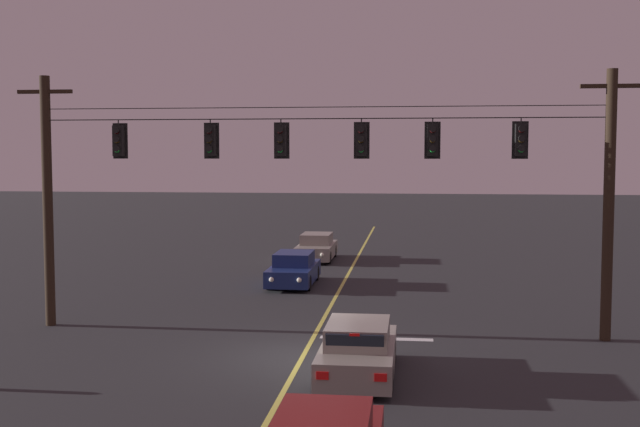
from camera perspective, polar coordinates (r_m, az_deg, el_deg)
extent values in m
plane|color=#28282B|center=(21.85, -1.23, -10.33)|extent=(180.00, 180.00, 0.00)
cube|color=#D1C64C|center=(30.45, 1.13, -6.13)|extent=(0.14, 60.00, 0.01)
cube|color=silver|center=(23.87, 4.13, -9.07)|extent=(3.40, 0.36, 0.01)
cylinder|color=#2D2116|center=(26.54, -19.23, 0.80)|extent=(0.32, 0.32, 8.02)
cube|color=#2D2116|center=(26.57, -19.42, 8.37)|extent=(1.80, 0.12, 0.12)
cylinder|color=slate|center=(26.55, -19.40, 7.62)|extent=(0.12, 0.12, 0.18)
cylinder|color=#2D2116|center=(24.52, 20.29, 0.50)|extent=(0.32, 0.32, 8.02)
cube|color=#2D2116|center=(24.55, 20.51, 8.70)|extent=(1.80, 0.12, 0.12)
cylinder|color=slate|center=(24.52, 20.49, 7.88)|extent=(0.12, 0.12, 0.18)
cylinder|color=black|center=(24.01, -0.29, 6.92)|extent=(17.37, 0.03, 0.03)
cylinder|color=black|center=(24.02, -0.29, 7.76)|extent=(17.37, 0.02, 0.02)
cylinder|color=black|center=(25.55, -14.49, 6.43)|extent=(0.04, 0.04, 0.18)
cube|color=black|center=(25.54, -14.46, 5.15)|extent=(0.32, 0.26, 0.96)
cube|color=black|center=(25.67, -14.34, 5.15)|extent=(0.48, 0.03, 1.12)
sphere|color=#380A0A|center=(25.39, -14.60, 5.80)|extent=(0.17, 0.17, 0.17)
cylinder|color=black|center=(25.36, -14.64, 5.90)|extent=(0.20, 0.10, 0.20)
sphere|color=#3D280A|center=(25.39, -14.59, 5.15)|extent=(0.17, 0.17, 0.17)
cylinder|color=black|center=(25.35, -14.63, 5.25)|extent=(0.20, 0.10, 0.20)
sphere|color=#1ED83F|center=(25.38, -14.58, 4.50)|extent=(0.17, 0.17, 0.17)
cylinder|color=black|center=(25.35, -14.62, 4.60)|extent=(0.20, 0.10, 0.20)
cylinder|color=black|center=(24.63, -8.00, 6.61)|extent=(0.04, 0.04, 0.18)
cube|color=black|center=(24.62, -7.99, 5.28)|extent=(0.32, 0.26, 0.96)
cube|color=black|center=(24.76, -7.90, 5.28)|extent=(0.48, 0.03, 1.12)
sphere|color=#380A0A|center=(24.47, -8.09, 5.96)|extent=(0.17, 0.17, 0.17)
cylinder|color=black|center=(24.43, -8.12, 6.06)|extent=(0.20, 0.10, 0.20)
sphere|color=#3D280A|center=(24.46, -8.08, 5.29)|extent=(0.17, 0.17, 0.17)
cylinder|color=black|center=(24.42, -8.11, 5.39)|extent=(0.20, 0.10, 0.20)
sphere|color=#1ED83F|center=(24.46, -8.08, 4.61)|extent=(0.17, 0.17, 0.17)
cylinder|color=black|center=(24.42, -8.10, 4.71)|extent=(0.20, 0.10, 0.20)
cylinder|color=black|center=(24.16, -2.87, 6.69)|extent=(0.04, 0.04, 0.18)
cube|color=black|center=(24.14, -2.86, 5.34)|extent=(0.32, 0.26, 0.96)
cube|color=black|center=(24.29, -2.81, 5.33)|extent=(0.48, 0.03, 1.12)
sphere|color=#380A0A|center=(23.99, -2.93, 6.03)|extent=(0.17, 0.17, 0.17)
cylinder|color=black|center=(23.96, -2.95, 6.13)|extent=(0.20, 0.10, 0.20)
sphere|color=#3D280A|center=(23.99, -2.93, 5.34)|extent=(0.17, 0.17, 0.17)
cylinder|color=black|center=(23.95, -2.95, 5.45)|extent=(0.20, 0.10, 0.20)
sphere|color=#1ED83F|center=(23.98, -2.93, 4.65)|extent=(0.17, 0.17, 0.17)
cylinder|color=black|center=(23.94, -2.94, 4.76)|extent=(0.20, 0.10, 0.20)
cylinder|color=black|center=(23.87, 3.04, 6.72)|extent=(0.04, 0.04, 0.18)
cube|color=black|center=(23.85, 3.03, 5.35)|extent=(0.32, 0.26, 0.96)
cube|color=black|center=(24.00, 3.06, 5.34)|extent=(0.48, 0.03, 1.12)
sphere|color=#380A0A|center=(23.70, 3.01, 6.05)|extent=(0.17, 0.17, 0.17)
cylinder|color=black|center=(23.66, 3.00, 6.16)|extent=(0.20, 0.10, 0.20)
sphere|color=#3D280A|center=(23.69, 3.01, 5.36)|extent=(0.17, 0.17, 0.17)
cylinder|color=black|center=(23.65, 3.00, 5.46)|extent=(0.20, 0.10, 0.20)
sphere|color=#1ED83F|center=(23.69, 3.00, 4.66)|extent=(0.17, 0.17, 0.17)
cylinder|color=black|center=(23.65, 3.00, 4.76)|extent=(0.20, 0.10, 0.20)
cylinder|color=black|center=(23.82, 8.22, 6.68)|extent=(0.04, 0.04, 0.18)
cube|color=black|center=(23.81, 8.20, 5.31)|extent=(0.32, 0.26, 0.96)
cube|color=black|center=(23.95, 8.19, 5.31)|extent=(0.48, 0.03, 1.12)
sphere|color=#380A0A|center=(23.65, 8.22, 6.02)|extent=(0.17, 0.17, 0.17)
cylinder|color=black|center=(23.61, 8.22, 6.12)|extent=(0.20, 0.10, 0.20)
sphere|color=#3D280A|center=(23.65, 8.21, 5.32)|extent=(0.17, 0.17, 0.17)
cylinder|color=black|center=(23.61, 8.21, 5.42)|extent=(0.20, 0.10, 0.20)
sphere|color=#1ED83F|center=(23.64, 8.20, 4.62)|extent=(0.17, 0.17, 0.17)
cylinder|color=black|center=(23.60, 8.21, 4.72)|extent=(0.20, 0.10, 0.20)
cylinder|color=black|center=(24.02, 14.44, 6.57)|extent=(0.04, 0.04, 0.18)
cube|color=black|center=(24.01, 14.42, 5.21)|extent=(0.32, 0.26, 0.96)
cube|color=black|center=(24.15, 14.37, 5.21)|extent=(0.48, 0.03, 1.12)
sphere|color=#380A0A|center=(23.85, 14.48, 5.91)|extent=(0.17, 0.17, 0.17)
cylinder|color=black|center=(23.82, 14.50, 6.01)|extent=(0.20, 0.10, 0.20)
sphere|color=#3D280A|center=(23.85, 14.47, 5.22)|extent=(0.17, 0.17, 0.17)
cylinder|color=black|center=(23.81, 14.48, 5.32)|extent=(0.20, 0.10, 0.20)
sphere|color=#1ED83F|center=(23.84, 14.46, 4.53)|extent=(0.17, 0.17, 0.17)
cylinder|color=black|center=(23.80, 14.47, 4.63)|extent=(0.20, 0.10, 0.20)
cube|color=gray|center=(19.84, 2.81, -10.34)|extent=(1.80, 4.30, 0.68)
cube|color=gray|center=(19.58, 2.79, -8.70)|extent=(1.51, 2.15, 0.54)
cube|color=black|center=(20.49, 2.98, -8.11)|extent=(1.40, 0.21, 0.48)
cube|color=black|center=(18.55, 2.55, -9.44)|extent=(1.37, 0.18, 0.46)
cylinder|color=black|center=(21.24, 0.90, -9.87)|extent=(0.22, 0.64, 0.64)
cylinder|color=black|center=(21.14, 5.24, -9.96)|extent=(0.22, 0.64, 0.64)
cylinder|color=black|center=(18.68, 0.03, -11.86)|extent=(0.22, 0.64, 0.64)
cylinder|color=black|center=(18.57, 5.00, -11.98)|extent=(0.22, 0.64, 0.64)
cube|color=red|center=(17.79, 0.18, -11.73)|extent=(0.28, 0.03, 0.18)
cube|color=red|center=(17.69, 4.44, -11.84)|extent=(0.28, 0.03, 0.18)
cube|color=red|center=(18.39, 2.53, -8.82)|extent=(0.24, 0.04, 0.06)
cube|color=navy|center=(33.25, -1.93, -4.36)|extent=(1.80, 4.30, 0.68)
cube|color=navy|center=(33.28, -1.90, -3.29)|extent=(1.51, 2.15, 0.54)
cube|color=black|center=(32.36, -2.16, -3.51)|extent=(1.40, 0.21, 0.48)
cube|color=black|center=(34.32, -1.63, -3.06)|extent=(1.37, 0.18, 0.46)
cylinder|color=black|center=(31.86, -0.89, -5.08)|extent=(0.22, 0.64, 0.64)
cylinder|color=black|center=(32.11, -3.70, -5.02)|extent=(0.22, 0.64, 0.64)
cylinder|color=black|center=(34.47, -0.29, -4.36)|extent=(0.22, 0.64, 0.64)
cylinder|color=black|center=(34.70, -2.89, -4.31)|extent=(0.22, 0.64, 0.64)
sphere|color=white|center=(31.03, -1.53, -4.87)|extent=(0.20, 0.20, 0.20)
sphere|color=white|center=(31.21, -3.56, -4.83)|extent=(0.20, 0.20, 0.20)
cube|color=gray|center=(41.00, -0.26, -2.71)|extent=(1.80, 4.30, 0.68)
cube|color=gray|center=(41.05, -0.24, -1.84)|extent=(1.51, 2.15, 0.54)
cube|color=black|center=(40.13, -0.41, -1.98)|extent=(1.40, 0.21, 0.48)
cube|color=black|center=(42.10, -0.06, -1.69)|extent=(1.37, 0.18, 0.46)
cylinder|color=black|center=(39.62, 0.64, -3.23)|extent=(0.22, 0.64, 0.64)
cylinder|color=black|center=(39.82, -1.63, -3.19)|extent=(0.22, 0.64, 0.64)
cylinder|color=black|center=(42.25, 1.03, -2.75)|extent=(0.22, 0.64, 0.64)
cylinder|color=black|center=(42.44, -1.10, -2.72)|extent=(0.22, 0.64, 0.64)
sphere|color=white|center=(38.79, 0.16, -3.02)|extent=(0.20, 0.20, 0.20)
sphere|color=white|center=(38.94, -1.48, -2.99)|extent=(0.20, 0.20, 0.20)
cube|color=black|center=(13.82, 0.61, -14.30)|extent=(1.40, 0.21, 0.48)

